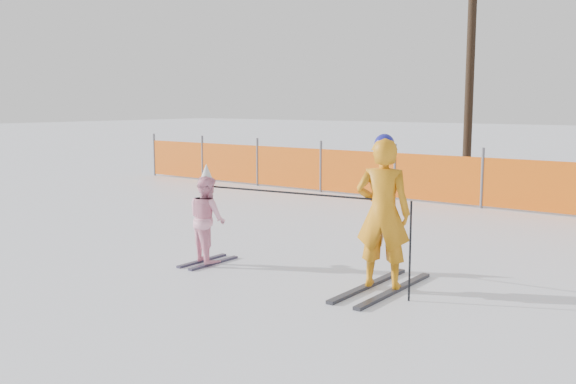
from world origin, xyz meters
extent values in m
plane|color=white|center=(0.00, 0.00, 0.00)|extent=(120.00, 120.00, 0.00)
cube|color=black|center=(1.33, 0.31, 0.02)|extent=(0.09, 1.69, 0.04)
cube|color=black|center=(1.67, 0.31, 0.02)|extent=(0.09, 1.69, 0.04)
imported|color=orange|center=(1.50, 0.31, 0.90)|extent=(0.72, 0.58, 1.73)
sphere|color=navy|center=(1.50, 0.31, 1.70)|extent=(0.23, 0.23, 0.23)
cube|color=black|center=(-1.09, 0.00, 0.01)|extent=(0.09, 0.89, 0.03)
cube|color=black|center=(-0.87, 0.00, 0.01)|extent=(0.09, 0.89, 0.03)
imported|color=#FFA6C1|center=(-0.98, 0.00, 0.61)|extent=(0.68, 0.61, 1.16)
cone|color=silver|center=(-0.98, 0.00, 1.23)|extent=(0.19, 0.19, 0.24)
cylinder|color=black|center=(1.95, 0.11, 0.56)|extent=(0.02, 0.02, 1.11)
cylinder|color=black|center=(0.26, 0.16, 1.05)|extent=(2.24, 0.31, 0.02)
cylinder|color=#595960|center=(-9.70, 6.71, 0.62)|extent=(0.06, 0.06, 1.25)
cylinder|color=#595960|center=(-7.70, 6.71, 0.62)|extent=(0.06, 0.06, 1.25)
cylinder|color=#595960|center=(-5.70, 6.71, 0.62)|extent=(0.06, 0.06, 1.25)
cylinder|color=#595960|center=(-3.70, 6.71, 0.62)|extent=(0.06, 0.06, 1.25)
cylinder|color=#595960|center=(-1.70, 6.71, 0.62)|extent=(0.06, 0.06, 1.25)
cylinder|color=#595960|center=(0.30, 6.71, 0.62)|extent=(0.06, 0.06, 1.25)
cube|color=#E95C0C|center=(-1.27, 6.71, 0.55)|extent=(16.85, 0.03, 1.00)
cylinder|color=black|center=(-1.30, 9.92, 3.12)|extent=(0.22, 0.22, 6.24)
camera|label=1|loc=(5.00, -6.11, 2.15)|focal=40.00mm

